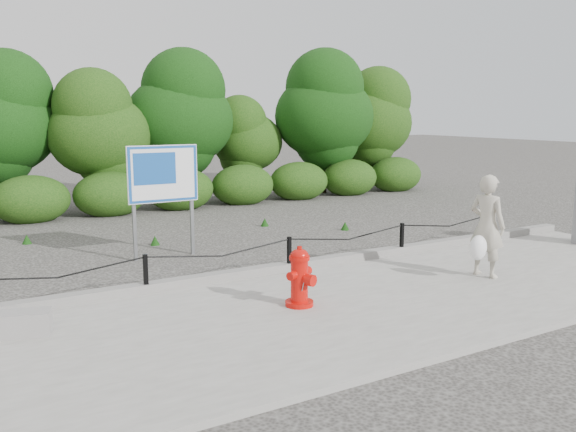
% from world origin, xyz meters
% --- Properties ---
extents(ground, '(90.00, 90.00, 0.00)m').
position_xyz_m(ground, '(0.00, 0.00, 0.00)').
color(ground, '#2D2B28').
rests_on(ground, ground).
extents(sidewalk, '(14.00, 4.00, 0.08)m').
position_xyz_m(sidewalk, '(0.00, -2.00, 0.04)').
color(sidewalk, gray).
rests_on(sidewalk, ground).
extents(curb, '(14.00, 0.22, 0.14)m').
position_xyz_m(curb, '(0.00, 0.05, 0.15)').
color(curb, slate).
rests_on(curb, sidewalk).
extents(chain_barrier, '(10.06, 0.06, 0.60)m').
position_xyz_m(chain_barrier, '(0.00, 0.00, 0.46)').
color(chain_barrier, black).
rests_on(chain_barrier, sidewalk).
extents(treeline, '(20.30, 3.68, 4.71)m').
position_xyz_m(treeline, '(0.95, 8.92, 2.51)').
color(treeline, black).
rests_on(treeline, ground).
extents(fire_hydrant, '(0.52, 0.52, 0.86)m').
position_xyz_m(fire_hydrant, '(-0.82, -1.67, 0.49)').
color(fire_hydrant, red).
rests_on(fire_hydrant, sidewalk).
extents(pedestrian, '(0.77, 0.69, 1.69)m').
position_xyz_m(pedestrian, '(2.61, -1.92, 0.91)').
color(pedestrian, '#ACA594').
rests_on(pedestrian, sidewalk).
extents(concrete_block, '(0.98, 0.58, 0.30)m').
position_xyz_m(concrete_block, '(-4.47, -0.88, 0.23)').
color(concrete_block, gray).
rests_on(concrete_block, sidewalk).
extents(advertising_sign, '(1.35, 0.14, 2.16)m').
position_xyz_m(advertising_sign, '(-1.39, 2.33, 1.52)').
color(advertising_sign, slate).
rests_on(advertising_sign, ground).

